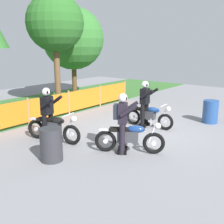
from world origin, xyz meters
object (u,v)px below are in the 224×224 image
Objects in this scene: motorcycle_trailing at (130,137)px; rider_third at (145,102)px; motorcycle_third at (149,116)px; oil_drum at (210,112)px; rider_trailing at (122,120)px; spare_drum at (51,145)px; motorcycle_lead at (53,127)px; rider_lead at (48,112)px.

rider_third is at bearing 82.24° from motorcycle_trailing.
motorcycle_third reaches higher than oil_drum.
rider_trailing and rider_third have the same top height.
rider_third is 4.25m from spare_drum.
motorcycle_trailing reaches higher than motorcycle_third.
rider_lead is at bearing -179.43° from motorcycle_lead.
motorcycle_lead reaches higher than motorcycle_third.
motorcycle_trailing is 1.99× the size of spare_drum.
oil_drum is at bearing 48.86° from rider_trailing.
motorcycle_lead is 6.04m from oil_drum.
spare_drum is at bearing -49.52° from rider_lead.
rider_trailing reaches higher than oil_drum.
motorcycle_trailing is at bearing -75.80° from motorcycle_third.
spare_drum is (-4.23, 0.44, 0.01)m from motorcycle_third.
motorcycle_lead is 2.23× the size of oil_drum.
rider_trailing is 1.92× the size of oil_drum.
rider_lead is 1.70m from spare_drum.
motorcycle_trailing is at bearing 171.31° from oil_drum.
motorcycle_lead is at bearing 165.36° from motorcycle_trailing.
rider_trailing is at bearing -76.49° from rider_third.
spare_drum is at bearing -55.08° from motorcycle_lead.
rider_third is at bearing 77.80° from rider_trailing.
motorcycle_lead is 1.12× the size of motorcycle_trailing.
rider_trailing is 2.02m from spare_drum.
motorcycle_lead is 2.51m from motorcycle_trailing.
oil_drum is 6.52m from spare_drum.
rider_third is (2.60, 0.86, -0.03)m from rider_trailing.
motorcycle_trailing is at bearing -72.05° from rider_third.
motorcycle_lead is 0.50m from rider_lead.
rider_third is at bearing -3.52° from spare_drum.
motorcycle_trailing is 1.99× the size of oil_drum.
rider_third is at bearing -179.43° from motorcycle_third.
motorcycle_third is at bearing 142.06° from oil_drum.
oil_drum is at bearing 46.89° from motorcycle_lead.
motorcycle_third reaches higher than spare_drum.
motorcycle_trailing is 1.04× the size of rider_trailing.
motorcycle_trailing is 0.54m from rider_trailing.
motorcycle_lead reaches higher than oil_drum.
motorcycle_trailing reaches higher than spare_drum.
rider_lead and rider_trailing have the same top height.
motorcycle_third is 1.12× the size of rider_trailing.
motorcycle_lead is at bearing 0.57° from rider_lead.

